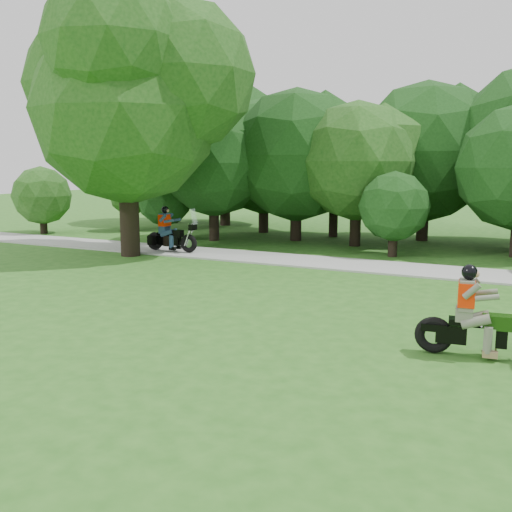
% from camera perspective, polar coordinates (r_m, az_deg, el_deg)
% --- Properties ---
extents(ground, '(100.00, 100.00, 0.00)m').
position_cam_1_polar(ground, '(10.33, 11.76, -9.24)').
color(ground, '#275D1A').
rests_on(ground, ground).
extents(walkway, '(60.00, 2.20, 0.06)m').
position_cam_1_polar(walkway, '(17.97, 18.21, -1.54)').
color(walkway, '#989893').
rests_on(walkway, ground).
extents(tree_line, '(40.78, 12.48, 7.83)m').
position_cam_1_polar(tree_line, '(23.95, 23.98, 9.43)').
color(tree_line, black).
rests_on(tree_line, ground).
extents(big_tree_west, '(8.64, 6.56, 9.96)m').
position_cam_1_polar(big_tree_west, '(21.00, -12.43, 15.89)').
color(big_tree_west, black).
rests_on(big_tree_west, ground).
extents(chopper_motorcycle, '(2.22, 0.68, 1.59)m').
position_cam_1_polar(chopper_motorcycle, '(10.30, 21.19, -6.33)').
color(chopper_motorcycle, black).
rests_on(chopper_motorcycle, ground).
extents(touring_motorcycle, '(2.16, 0.62, 1.65)m').
position_cam_1_polar(touring_motorcycle, '(21.17, -8.76, 2.11)').
color(touring_motorcycle, black).
rests_on(touring_motorcycle, walkway).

